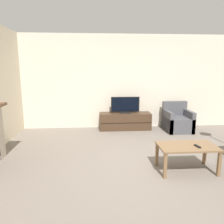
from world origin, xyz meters
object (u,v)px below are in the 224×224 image
(armchair, at_px, (177,121))
(coffee_table, at_px, (187,149))
(tv_stand, at_px, (125,121))
(remote, at_px, (197,146))
(tv, at_px, (125,106))

(armchair, distance_m, coffee_table, 2.56)
(tv_stand, relative_size, armchair, 1.82)
(armchair, height_order, remote, armchair)
(tv, distance_m, armchair, 1.54)
(armchair, height_order, coffee_table, armchair)
(tv_stand, distance_m, coffee_table, 2.79)
(tv, bearing_deg, remote, -72.91)
(remote, bearing_deg, coffee_table, 141.15)
(coffee_table, bearing_deg, remote, -28.16)
(coffee_table, xyz_separation_m, remote, (0.14, -0.08, 0.07))
(armchair, xyz_separation_m, coffee_table, (-0.75, -2.45, 0.12))
(armchair, bearing_deg, remote, -103.54)
(tv_stand, xyz_separation_m, remote, (0.85, -2.77, 0.22))
(tv, height_order, coffee_table, tv)
(tv, height_order, armchair, tv)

